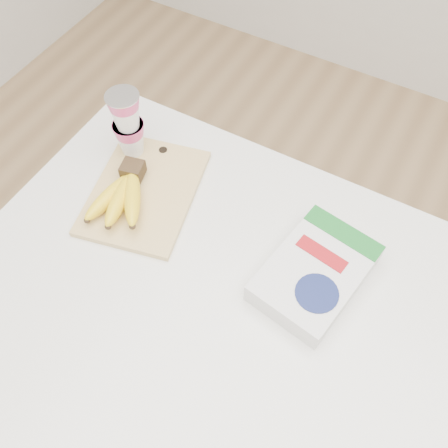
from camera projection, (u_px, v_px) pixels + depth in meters
name	position (u px, v px, depth m)	size (l,w,h in m)	color
room	(282.00, 205.00, 0.61)	(4.00, 4.00, 4.00)	tan
table	(250.00, 396.00, 1.34)	(1.26, 0.84, 0.95)	white
cutting_board	(144.00, 192.00, 1.12)	(0.22, 0.30, 0.02)	#D4B874
bananas	(122.00, 194.00, 1.08)	(0.14, 0.19, 0.06)	#382816
yogurt_stack	(127.00, 123.00, 1.10)	(0.08, 0.08, 0.17)	white
cereal_box	(315.00, 273.00, 0.99)	(0.20, 0.27, 0.06)	silver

